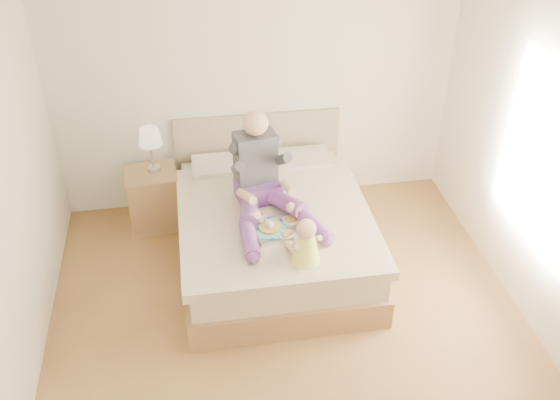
{
  "coord_description": "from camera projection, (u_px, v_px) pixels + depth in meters",
  "views": [
    {
      "loc": [
        -0.67,
        -3.52,
        3.87
      ],
      "look_at": [
        0.03,
        0.81,
        0.81
      ],
      "focal_mm": 40.0,
      "sensor_mm": 36.0,
      "label": 1
    }
  ],
  "objects": [
    {
      "name": "baby",
      "position": [
        305.0,
        244.0,
        4.92
      ],
      "size": [
        0.29,
        0.36,
        0.4
      ],
      "rotation": [
        0.0,
        0.0,
        0.36
      ],
      "color": "#FFFE50",
      "rests_on": "bed"
    },
    {
      "name": "bed",
      "position": [
        272.0,
        227.0,
        5.85
      ],
      "size": [
        1.7,
        2.18,
        1.0
      ],
      "color": "olive",
      "rests_on": "ground"
    },
    {
      "name": "room",
      "position": [
        305.0,
        182.0,
        4.31
      ],
      "size": [
        4.02,
        4.22,
        2.71
      ],
      "color": "brown",
      "rests_on": "ground"
    },
    {
      "name": "tray",
      "position": [
        280.0,
        226.0,
        5.33
      ],
      "size": [
        0.51,
        0.42,
        0.13
      ],
      "rotation": [
        0.0,
        0.0,
        0.15
      ],
      "color": "#B4B7BB",
      "rests_on": "bed"
    },
    {
      "name": "lamp",
      "position": [
        150.0,
        139.0,
        5.92
      ],
      "size": [
        0.23,
        0.23,
        0.47
      ],
      "color": "#B4B7BB",
      "rests_on": "nightstand"
    },
    {
      "name": "nightstand",
      "position": [
        154.0,
        198.0,
        6.27
      ],
      "size": [
        0.53,
        0.48,
        0.61
      ],
      "rotation": [
        0.0,
        0.0,
        0.08
      ],
      "color": "olive",
      "rests_on": "ground"
    },
    {
      "name": "adult",
      "position": [
        262.0,
        182.0,
        5.48
      ],
      "size": [
        0.77,
        1.14,
        0.9
      ],
      "rotation": [
        0.0,
        0.0,
        0.18
      ],
      "color": "#653484",
      "rests_on": "bed"
    }
  ]
}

